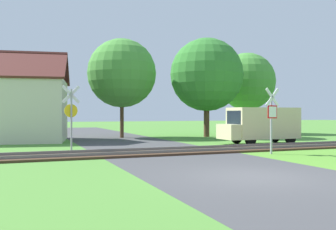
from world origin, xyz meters
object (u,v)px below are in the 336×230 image
object	(u,v)px
tree_far	(247,82)
mail_truck	(261,124)
tree_right	(207,75)
house	(9,108)
stop_sign_near	(272,116)
tree_center	(122,73)
crossing_sign_far	(71,113)

from	to	relation	value
tree_far	mail_truck	bearing A→B (deg)	-119.36
tree_right	tree_far	distance (m)	6.63
house	tree_far	size ratio (longest dim) A/B	1.13
tree_right	mail_truck	size ratio (longest dim) A/B	1.62
stop_sign_near	tree_far	distance (m)	18.40
stop_sign_near	tree_right	distance (m)	13.41
stop_sign_near	tree_right	xyz separation A→B (m)	(3.16, 12.62, 3.24)
tree_center	tree_right	size ratio (longest dim) A/B	0.97
tree_right	tree_center	bearing A→B (deg)	167.28
stop_sign_near	crossing_sign_far	distance (m)	9.45
tree_far	crossing_sign_far	bearing A→B (deg)	-146.35
crossing_sign_far	tree_far	world-z (taller)	tree_far
tree_right	tree_far	xyz separation A→B (m)	(5.85, 3.12, -0.11)
mail_truck	stop_sign_near	bearing A→B (deg)	149.85
tree_right	mail_truck	world-z (taller)	tree_right
tree_right	mail_truck	distance (m)	8.45
tree_right	tree_far	bearing A→B (deg)	28.08
house	tree_center	bearing A→B (deg)	16.05
mail_truck	tree_far	bearing A→B (deg)	-28.79
crossing_sign_far	mail_truck	bearing A→B (deg)	-4.62
tree_right	tree_far	size ratio (longest dim) A/B	1.05
crossing_sign_far	tree_far	xyz separation A→B (m)	(17.54, 11.68, 2.99)
crossing_sign_far	tree_right	distance (m)	14.82
stop_sign_near	tree_center	size ratio (longest dim) A/B	0.40
house	tree_right	size ratio (longest dim) A/B	1.08
house	tree_center	distance (m)	8.58
house	tree_right	world-z (taller)	tree_right
crossing_sign_far	mail_truck	world-z (taller)	crossing_sign_far
stop_sign_near	crossing_sign_far	xyz separation A→B (m)	(-8.53, 4.06, 0.14)
stop_sign_near	crossing_sign_far	world-z (taller)	crossing_sign_far
stop_sign_near	house	distance (m)	17.52
mail_truck	house	bearing A→B (deg)	61.27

